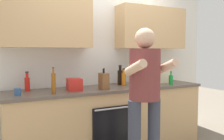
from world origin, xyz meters
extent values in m
cube|color=silver|center=(0.00, 0.36, 1.25)|extent=(4.00, 0.06, 2.50)
cube|color=tan|center=(-0.82, 0.17, 1.77)|extent=(1.16, 0.32, 0.65)
cube|color=tan|center=(0.82, 0.17, 1.77)|extent=(1.16, 0.32, 0.65)
cylinder|color=silver|center=(0.80, 0.17, 2.15)|extent=(0.24, 0.24, 0.10)
cube|color=tan|center=(0.00, 0.00, 0.43)|extent=(2.80, 0.60, 0.86)
cube|color=brown|center=(0.00, 0.00, 0.88)|extent=(2.84, 0.64, 0.04)
cube|color=black|center=(-0.11, -0.31, 0.45)|extent=(0.56, 0.02, 0.50)
cylinder|color=silver|center=(-0.11, -0.33, 0.68)|extent=(0.52, 0.02, 0.02)
cylinder|color=#383D4C|center=(-0.13, -0.84, 0.44)|extent=(0.14, 0.14, 0.88)
cylinder|color=#383D4C|center=(0.13, -0.84, 0.44)|extent=(0.14, 0.14, 0.88)
cylinder|color=brown|center=(0.00, -0.84, 1.15)|extent=(0.34, 0.34, 0.56)
sphere|color=#D8AD8C|center=(0.00, -0.84, 1.54)|extent=(0.22, 0.22, 0.22)
cylinder|color=#D8AD8C|center=(-0.20, -0.96, 1.24)|extent=(0.09, 0.31, 0.19)
cylinder|color=#D8AD8C|center=(0.20, -0.96, 1.24)|extent=(0.09, 0.31, 0.19)
cylinder|color=#198C33|center=(0.94, -0.19, 0.97)|extent=(0.06, 0.06, 0.14)
cylinder|color=#198C33|center=(0.94, -0.19, 1.07)|extent=(0.02, 0.02, 0.05)
cylinder|color=black|center=(0.94, -0.19, 1.10)|extent=(0.03, 0.03, 0.01)
cylinder|color=#8C4C14|center=(-0.84, -0.19, 1.02)|extent=(0.05, 0.05, 0.24)
cylinder|color=#8C4C14|center=(-0.84, -0.19, 1.18)|extent=(0.02, 0.02, 0.06)
cylinder|color=black|center=(-0.84, -0.19, 1.21)|extent=(0.03, 0.03, 0.01)
cylinder|color=black|center=(0.25, 0.15, 1.01)|extent=(0.08, 0.08, 0.22)
cylinder|color=black|center=(0.25, 0.15, 1.15)|extent=(0.04, 0.04, 0.06)
cylinder|color=black|center=(0.25, 0.15, 1.19)|extent=(0.05, 0.05, 0.02)
cylinder|color=orange|center=(0.25, 0.05, 0.99)|extent=(0.06, 0.06, 0.18)
cylinder|color=orange|center=(0.25, 0.05, 1.11)|extent=(0.03, 0.03, 0.05)
cylinder|color=black|center=(0.25, 0.05, 1.15)|extent=(0.04, 0.04, 0.02)
cylinder|color=red|center=(-1.08, 0.16, 0.99)|extent=(0.06, 0.06, 0.17)
cylinder|color=red|center=(-1.08, 0.16, 1.10)|extent=(0.04, 0.04, 0.06)
cylinder|color=black|center=(-1.08, 0.16, 1.14)|extent=(0.04, 0.04, 0.02)
cylinder|color=#33598C|center=(-1.22, -0.10, 0.94)|extent=(0.07, 0.07, 0.08)
cylinder|color=slate|center=(0.66, 0.17, 0.94)|extent=(0.08, 0.08, 0.08)
cylinder|color=#BF4C47|center=(0.70, -0.03, 0.94)|extent=(0.08, 0.08, 0.08)
cube|color=brown|center=(-0.16, -0.14, 1.01)|extent=(0.10, 0.14, 0.22)
cylinder|color=black|center=(-0.18, -0.16, 1.15)|extent=(0.02, 0.02, 0.06)
cylinder|color=black|center=(-0.15, -0.12, 1.15)|extent=(0.02, 0.02, 0.06)
cylinder|color=#9E6647|center=(0.51, -0.12, 0.96)|extent=(0.12, 0.12, 0.11)
sphere|color=#2D6B28|center=(0.51, -0.12, 1.07)|extent=(0.14, 0.14, 0.14)
cube|color=red|center=(-0.54, -0.06, 0.98)|extent=(0.20, 0.22, 0.16)
cube|color=beige|center=(1.00, 0.10, 1.00)|extent=(0.24, 0.24, 0.19)
camera|label=1|loc=(-1.50, -3.00, 1.40)|focal=38.56mm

